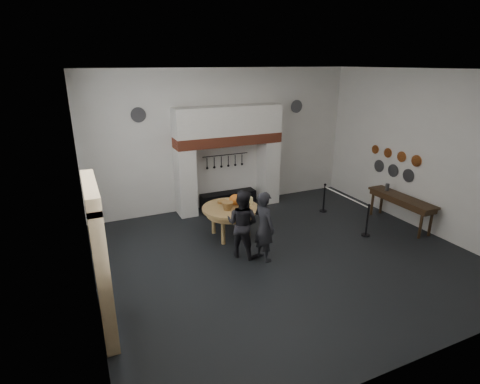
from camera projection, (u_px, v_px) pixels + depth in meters
name	position (u px, v px, depth m)	size (l,w,h in m)	color
floor	(284.00, 255.00, 9.56)	(9.00, 8.00, 0.02)	black
ceiling	(292.00, 70.00, 8.08)	(9.00, 8.00, 0.02)	silver
wall_back	(224.00, 140.00, 12.26)	(9.00, 0.02, 4.50)	silver
wall_front	(432.00, 239.00, 5.37)	(9.00, 0.02, 4.50)	silver
wall_left	(83.00, 196.00, 7.07)	(0.02, 8.00, 4.50)	silver
wall_right	(425.00, 152.00, 10.56)	(0.02, 8.00, 4.50)	silver
chimney_pier_left	(186.00, 182.00, 11.77)	(0.55, 0.70, 2.15)	silver
chimney_pier_right	(268.00, 172.00, 12.92)	(0.55, 0.70, 2.15)	silver
hearth_brick_band	(228.00, 140.00, 11.94)	(3.50, 0.72, 0.32)	#9E442B
chimney_hood	(228.00, 120.00, 11.74)	(3.50, 0.70, 0.90)	silver
iron_range	(228.00, 199.00, 12.68)	(1.90, 0.45, 0.50)	black
utensil_rail	(225.00, 155.00, 12.36)	(0.02, 0.02, 1.60)	black
door_recess	(95.00, 267.00, 6.55)	(0.04, 1.10, 2.50)	black
door_jamb_near	(104.00, 284.00, 5.97)	(0.22, 0.30, 2.60)	tan
door_jamb_far	(97.00, 247.00, 7.17)	(0.22, 0.30, 2.60)	tan
door_lintel	(90.00, 191.00, 6.13)	(0.22, 1.70, 0.30)	tan
wall_plaque	(88.00, 213.00, 7.99)	(0.05, 0.34, 0.44)	gold
work_table	(230.00, 208.00, 10.31)	(1.57, 1.57, 0.07)	tan
pumpkin	(236.00, 200.00, 10.41)	(0.36, 0.36, 0.31)	#D45E1E
cheese_block_big	(248.00, 201.00, 10.41)	(0.22, 0.22, 0.24)	#EED98E
cheese_block_small	(242.00, 198.00, 10.67)	(0.18, 0.18, 0.20)	#DDC784
wicker_basket	(227.00, 206.00, 10.08)	(0.32, 0.32, 0.22)	olive
bread_loaf	(222.00, 201.00, 10.54)	(0.31, 0.18, 0.13)	#9D6B38
visitor_near	(264.00, 226.00, 9.06)	(0.65, 0.42, 1.77)	black
visitor_far	(242.00, 224.00, 9.25)	(0.85, 0.66, 1.74)	black
side_table	(402.00, 198.00, 11.04)	(0.55, 2.20, 0.06)	#382414
pewter_jug	(387.00, 187.00, 11.51)	(0.12, 0.12, 0.22)	#525358
copper_pan_a	(416.00, 161.00, 10.82)	(0.34, 0.34, 0.03)	#C6662D
copper_pan_b	(402.00, 157.00, 11.29)	(0.32, 0.32, 0.03)	#C6662D
copper_pan_c	(388.00, 153.00, 11.76)	(0.30, 0.30, 0.03)	#C6662D
copper_pan_d	(375.00, 149.00, 12.24)	(0.28, 0.28, 0.03)	#C6662D
pewter_plate_left	(408.00, 176.00, 11.15)	(0.40, 0.40, 0.03)	#4C4C51
pewter_plate_mid	(393.00, 171.00, 11.67)	(0.40, 0.40, 0.03)	#4C4C51
pewter_plate_right	(379.00, 166.00, 12.19)	(0.40, 0.40, 0.03)	#4C4C51
pewter_plate_back_left	(138.00, 115.00, 10.87)	(0.44, 0.44, 0.03)	#4C4C51
pewter_plate_back_right	(297.00, 106.00, 12.96)	(0.44, 0.44, 0.03)	#4C4C51
barrier_post_near	(367.00, 221.00, 10.46)	(0.05, 0.05, 0.90)	black
barrier_post_far	(324.00, 198.00, 12.18)	(0.05, 0.05, 0.90)	black
barrier_rope	(345.00, 196.00, 11.19)	(0.04, 0.04, 2.00)	silver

